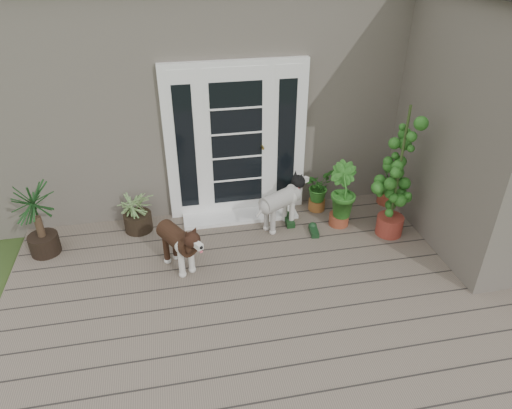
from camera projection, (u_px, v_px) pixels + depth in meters
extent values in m
cube|color=#6B5B4C|center=(289.00, 318.00, 4.96)|extent=(6.20, 4.60, 0.12)
cube|color=#665E54|center=(229.00, 73.00, 7.76)|extent=(7.40, 4.00, 3.10)
cube|color=#665E54|center=(503.00, 130.00, 5.60)|extent=(1.60, 2.40, 3.10)
cube|color=white|center=(236.00, 142.00, 6.19)|extent=(1.90, 0.14, 2.15)
cube|color=white|center=(240.00, 215.00, 6.56)|extent=(1.60, 0.40, 0.05)
imported|color=#245E1A|center=(317.00, 193.00, 6.63)|extent=(0.58, 0.58, 0.52)
imported|color=#1F631C|center=(341.00, 203.00, 6.24)|extent=(0.58, 0.58, 0.69)
imported|color=#1E5718|center=(389.00, 188.00, 6.80)|extent=(0.43, 0.43, 0.48)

